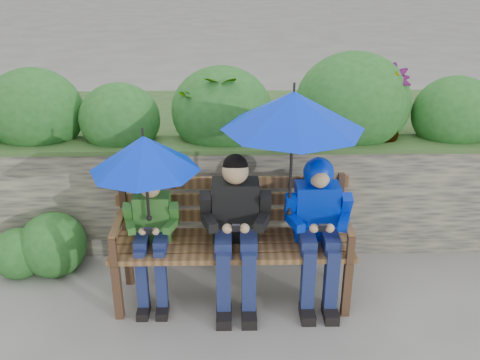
{
  "coord_description": "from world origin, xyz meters",
  "views": [
    {
      "loc": [
        -0.08,
        -3.72,
        2.59
      ],
      "look_at": [
        0.0,
        0.1,
        0.95
      ],
      "focal_mm": 40.0,
      "sensor_mm": 36.0,
      "label": 1
    }
  ],
  "objects_px": {
    "park_bench": "(232,232)",
    "boy_left": "(152,232)",
    "boy_middle": "(236,224)",
    "umbrella_left": "(144,153)",
    "boy_right": "(318,219)",
    "umbrella_right": "(293,110)"
  },
  "relations": [
    {
      "from": "boy_middle",
      "to": "park_bench",
      "type": "bearing_deg",
      "value": 106.17
    },
    {
      "from": "boy_right",
      "to": "umbrella_right",
      "type": "distance_m",
      "value": 0.89
    },
    {
      "from": "boy_left",
      "to": "umbrella_left",
      "type": "distance_m",
      "value": 0.65
    },
    {
      "from": "park_bench",
      "to": "umbrella_left",
      "type": "bearing_deg",
      "value": -170.12
    },
    {
      "from": "boy_left",
      "to": "park_bench",
      "type": "bearing_deg",
      "value": 7.15
    },
    {
      "from": "umbrella_left",
      "to": "boy_right",
      "type": "bearing_deg",
      "value": 1.44
    },
    {
      "from": "park_bench",
      "to": "boy_left",
      "type": "distance_m",
      "value": 0.62
    },
    {
      "from": "park_bench",
      "to": "boy_right",
      "type": "xyz_separation_m",
      "value": [
        0.66,
        -0.08,
        0.15
      ]
    },
    {
      "from": "park_bench",
      "to": "boy_right",
      "type": "relative_size",
      "value": 1.59
    },
    {
      "from": "park_bench",
      "to": "umbrella_left",
      "type": "xyz_separation_m",
      "value": [
        -0.62,
        -0.11,
        0.71
      ]
    },
    {
      "from": "umbrella_left",
      "to": "umbrella_right",
      "type": "xyz_separation_m",
      "value": [
        1.06,
        0.02,
        0.3
      ]
    },
    {
      "from": "boy_middle",
      "to": "boy_right",
      "type": "distance_m",
      "value": 0.63
    },
    {
      "from": "boy_right",
      "to": "umbrella_left",
      "type": "relative_size",
      "value": 1.44
    },
    {
      "from": "boy_middle",
      "to": "umbrella_left",
      "type": "distance_m",
      "value": 0.88
    },
    {
      "from": "boy_left",
      "to": "boy_middle",
      "type": "height_order",
      "value": "boy_middle"
    },
    {
      "from": "boy_left",
      "to": "boy_right",
      "type": "height_order",
      "value": "boy_right"
    },
    {
      "from": "boy_left",
      "to": "umbrella_right",
      "type": "bearing_deg",
      "value": -0.43
    },
    {
      "from": "park_bench",
      "to": "umbrella_right",
      "type": "xyz_separation_m",
      "value": [
        0.43,
        -0.09,
        1.01
      ]
    },
    {
      "from": "park_bench",
      "to": "umbrella_left",
      "type": "relative_size",
      "value": 2.3
    },
    {
      "from": "umbrella_left",
      "to": "umbrella_right",
      "type": "height_order",
      "value": "umbrella_right"
    },
    {
      "from": "umbrella_right",
      "to": "park_bench",
      "type": "bearing_deg",
      "value": 168.89
    },
    {
      "from": "boy_left",
      "to": "boy_right",
      "type": "distance_m",
      "value": 1.28
    }
  ]
}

